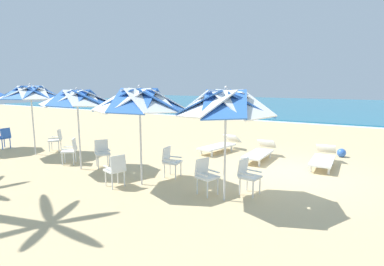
{
  "coord_description": "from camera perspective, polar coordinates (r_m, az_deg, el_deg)",
  "views": [
    {
      "loc": [
        2.26,
        -9.17,
        2.66
      ],
      "look_at": [
        -3.08,
        -0.29,
        1.0
      ],
      "focal_mm": 28.67,
      "sensor_mm": 36.0,
      "label": 1
    }
  ],
  "objects": [
    {
      "name": "ground_plane",
      "position": [
        9.81,
        16.62,
        -7.02
      ],
      "size": [
        80.0,
        80.0,
        0.0
      ],
      "primitive_type": "plane",
      "color": "#D3B784"
    },
    {
      "name": "sea",
      "position": [
        40.2,
        27.78,
        4.34
      ],
      "size": [
        80.0,
        36.0,
        0.1
      ],
      "primitive_type": "cube",
      "color": "teal",
      "rests_on": "ground"
    },
    {
      "name": "surf_foam",
      "position": [
        22.03,
        24.87,
        1.33
      ],
      "size": [
        80.0,
        0.7,
        0.01
      ],
      "primitive_type": "cube",
      "color": "white",
      "rests_on": "ground"
    },
    {
      "name": "beach_umbrella_0",
      "position": [
        6.8,
        6.31,
        5.42
      ],
      "size": [
        2.29,
        2.29,
        2.62
      ],
      "color": "silver",
      "rests_on": "ground"
    },
    {
      "name": "plastic_chair_0",
      "position": [
        7.51,
        2.55,
        -7.65
      ],
      "size": [
        0.57,
        0.55,
        0.87
      ],
      "color": "white",
      "rests_on": "ground"
    },
    {
      "name": "plastic_chair_1",
      "position": [
        7.62,
        10.32,
        -7.54
      ],
      "size": [
        0.52,
        0.5,
        0.87
      ],
      "color": "white",
      "rests_on": "ground"
    },
    {
      "name": "beach_umbrella_1",
      "position": [
        8.0,
        -9.72,
        6.0
      ],
      "size": [
        2.39,
        2.39,
        2.65
      ],
      "color": "silver",
      "rests_on": "ground"
    },
    {
      "name": "plastic_chair_2",
      "position": [
        8.22,
        -13.98,
        -6.43
      ],
      "size": [
        0.57,
        0.55,
        0.87
      ],
      "color": "white",
      "rests_on": "ground"
    },
    {
      "name": "plastic_chair_3",
      "position": [
        8.88,
        -4.02,
        -5.02
      ],
      "size": [
        0.52,
        0.49,
        0.87
      ],
      "color": "white",
      "rests_on": "ground"
    },
    {
      "name": "beach_umbrella_2",
      "position": [
        10.02,
        -20.6,
        6.01
      ],
      "size": [
        2.19,
        2.19,
        2.56
      ],
      "color": "silver",
      "rests_on": "ground"
    },
    {
      "name": "plastic_chair_4",
      "position": [
        11.04,
        -21.64,
        -2.85
      ],
      "size": [
        0.63,
        0.63,
        0.87
      ],
      "color": "white",
      "rests_on": "ground"
    },
    {
      "name": "plastic_chair_5",
      "position": [
        10.36,
        -16.38,
        -3.33
      ],
      "size": [
        0.63,
        0.62,
        0.87
      ],
      "color": "white",
      "rests_on": "ground"
    },
    {
      "name": "beach_umbrella_3",
      "position": [
        12.85,
        -27.82,
        6.6
      ],
      "size": [
        2.23,
        2.23,
        2.69
      ],
      "color": "silver",
      "rests_on": "ground"
    },
    {
      "name": "plastic_chair_6",
      "position": [
        13.37,
        -23.9,
        -1.0
      ],
      "size": [
        0.63,
        0.63,
        0.87
      ],
      "color": "white",
      "rests_on": "ground"
    },
    {
      "name": "plastic_chair_7",
      "position": [
        14.93,
        -31.61,
        -0.59
      ],
      "size": [
        0.53,
        0.5,
        0.87
      ],
      "color": "blue",
      "rests_on": "ground"
    },
    {
      "name": "sun_lounger_0",
      "position": [
        10.84,
        23.2,
        -4.32
      ],
      "size": [
        0.71,
        2.17,
        0.62
      ],
      "color": "white",
      "rests_on": "ground"
    },
    {
      "name": "sun_lounger_1",
      "position": [
        11.11,
        12.48,
        -3.48
      ],
      "size": [
        0.67,
        2.15,
        0.62
      ],
      "color": "white",
      "rests_on": "ground"
    },
    {
      "name": "sun_lounger_2",
      "position": [
        12.14,
        5.22,
        -2.24
      ],
      "size": [
        1.02,
        2.22,
        0.62
      ],
      "color": "white",
      "rests_on": "ground"
    },
    {
      "name": "beach_ball",
      "position": [
        12.56,
        26.05,
        -3.33
      ],
      "size": [
        0.32,
        0.32,
        0.32
      ],
      "primitive_type": "sphere",
      "color": "blue",
      "rests_on": "ground"
    }
  ]
}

